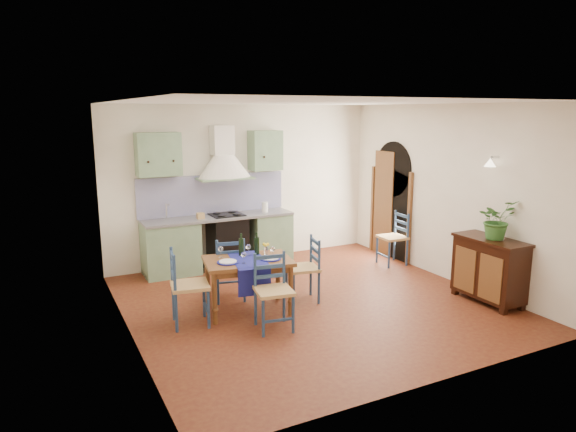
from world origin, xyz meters
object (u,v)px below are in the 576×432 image
object	(u,v)px
dining_table	(248,265)
sideboard	(489,268)
potted_plant	(497,219)
chair_near	(273,291)

from	to	relation	value
dining_table	sideboard	bearing A→B (deg)	-21.10
dining_table	potted_plant	world-z (taller)	potted_plant
dining_table	sideboard	distance (m)	3.41
sideboard	potted_plant	bearing A→B (deg)	-62.73
chair_near	potted_plant	xyz separation A→B (m)	(3.14, -0.61, 0.72)
sideboard	chair_near	bearing A→B (deg)	169.76
dining_table	sideboard	world-z (taller)	dining_table
dining_table	chair_near	bearing A→B (deg)	-85.06
chair_near	potted_plant	bearing A→B (deg)	-10.92
dining_table	potted_plant	distance (m)	3.49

